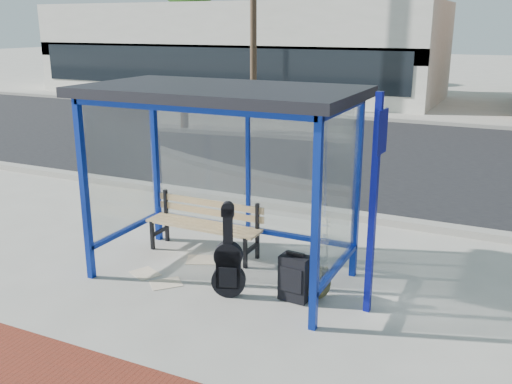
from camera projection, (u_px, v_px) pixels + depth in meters
The scene contains 15 objects.
ground at pixel (223, 276), 7.34m from camera, with size 120.00×120.00×0.00m, color #B2ADA0.
curb_near at pixel (303, 209), 9.83m from camera, with size 60.00×0.25×0.12m, color gray.
street_asphalt at pixel (376, 154), 14.27m from camera, with size 60.00×10.00×0.00m, color black.
curb_far at pixel (414, 121), 18.67m from camera, with size 60.00×0.25×0.12m, color gray.
far_sidewalk at pixel (424, 115), 20.33m from camera, with size 60.00×4.00×0.01m, color #B2ADA0.
bus_shelter at pixel (223, 115), 6.81m from camera, with size 3.30×1.80×2.42m.
storefront_white at pixel (238, 50), 26.06m from camera, with size 18.00×6.04×4.00m.
bench at pixel (205, 222), 7.98m from camera, with size 1.69×0.43×0.80m.
guitar_bag at pixel (228, 265), 6.69m from camera, with size 0.42×0.25×1.10m.
suitcase at pixel (295, 278), 6.63m from camera, with size 0.36×0.25×0.60m.
backpack at pixel (317, 284), 6.69m from camera, with size 0.36×0.33×0.39m.
sign_post at pixel (375, 194), 6.06m from camera, with size 0.11×0.31×2.46m.
newspaper_a at pixel (145, 273), 7.41m from camera, with size 0.37×0.29×0.01m, color white.
newspaper_b at pixel (166, 283), 7.12m from camera, with size 0.38×0.30×0.01m, color white.
newspaper_c at pixel (202, 260), 7.84m from camera, with size 0.42×0.33×0.01m, color white.
Camera 1 is at (3.28, -5.89, 3.12)m, focal length 40.00 mm.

